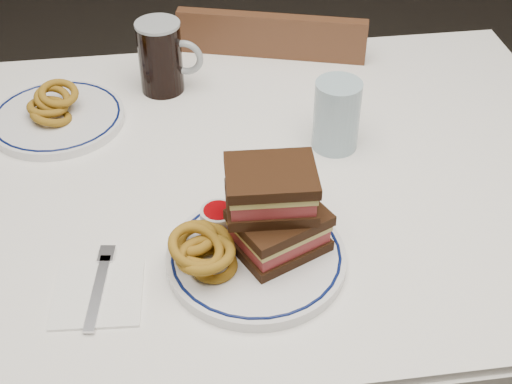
{
  "coord_description": "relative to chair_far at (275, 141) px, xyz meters",
  "views": [
    {
      "loc": [
        -0.08,
        -0.92,
        1.48
      ],
      "look_at": [
        0.02,
        -0.17,
        0.85
      ],
      "focal_mm": 50.0,
      "sensor_mm": 36.0,
      "label": 1
    }
  ],
  "objects": [
    {
      "name": "far_plate",
      "position": [
        -0.45,
        -0.29,
        0.3
      ],
      "size": [
        0.24,
        0.24,
        0.02
      ],
      "color": "white",
      "rests_on": "dining_table"
    },
    {
      "name": "reuben_sandwich",
      "position": [
        -0.11,
        -0.68,
        0.37
      ],
      "size": [
        0.15,
        0.14,
        0.13
      ],
      "color": "black",
      "rests_on": "main_plate"
    },
    {
      "name": "beer_mug",
      "position": [
        -0.25,
        -0.21,
        0.36
      ],
      "size": [
        0.12,
        0.08,
        0.14
      ],
      "color": "black",
      "rests_on": "dining_table"
    },
    {
      "name": "onion_rings_main",
      "position": [
        -0.22,
        -0.7,
        0.34
      ],
      "size": [
        0.1,
        0.12,
        0.07
      ],
      "color": "brown",
      "rests_on": "main_plate"
    },
    {
      "name": "ketchup_ramekin",
      "position": [
        -0.19,
        -0.63,
        0.33
      ],
      "size": [
        0.05,
        0.05,
        0.03
      ],
      "color": "silver",
      "rests_on": "main_plate"
    },
    {
      "name": "napkin_fork",
      "position": [
        -0.36,
        -0.72,
        0.3
      ],
      "size": [
        0.13,
        0.16,
        0.01
      ],
      "color": "white",
      "rests_on": "dining_table"
    },
    {
      "name": "dining_table",
      "position": [
        -0.16,
        -0.48,
        0.19
      ],
      "size": [
        1.27,
        0.87,
        0.75
      ],
      "color": "white",
      "rests_on": "floor"
    },
    {
      "name": "chair_far",
      "position": [
        0.0,
        0.0,
        0.0
      ],
      "size": [
        0.48,
        0.48,
        0.84
      ],
      "color": "#452816",
      "rests_on": "floor"
    },
    {
      "name": "main_plate",
      "position": [
        -0.14,
        -0.69,
        0.3
      ],
      "size": [
        0.26,
        0.26,
        0.02
      ],
      "color": "white",
      "rests_on": "dining_table"
    },
    {
      "name": "onion_rings_far",
      "position": [
        -0.45,
        -0.29,
        0.33
      ],
      "size": [
        0.1,
        0.11,
        0.07
      ],
      "color": "brown",
      "rests_on": "far_plate"
    },
    {
      "name": "water_glass",
      "position": [
        0.03,
        -0.43,
        0.36
      ],
      "size": [
        0.08,
        0.08,
        0.12
      ],
      "primitive_type": "cylinder",
      "color": "#91AEBC",
      "rests_on": "dining_table"
    }
  ]
}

